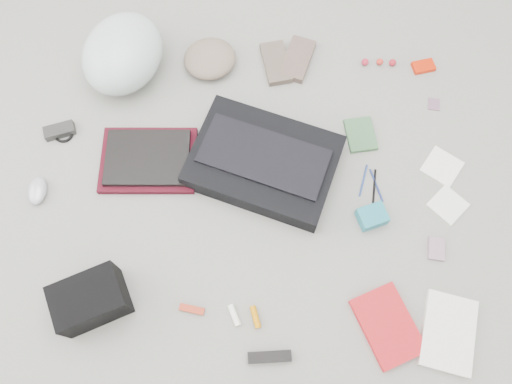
{
  "coord_description": "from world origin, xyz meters",
  "views": [
    {
      "loc": [
        0.01,
        -0.63,
        1.63
      ],
      "look_at": [
        0.0,
        0.0,
        0.05
      ],
      "focal_mm": 35.0,
      "sensor_mm": 36.0,
      "label": 1
    }
  ],
  "objects_px": {
    "laptop": "(147,158)",
    "bike_helmet": "(123,53)",
    "camera_bag": "(91,300)",
    "accordion_wallet": "(372,216)",
    "messenger_bag": "(264,162)",
    "book_red": "(388,326)"
  },
  "relations": [
    {
      "from": "laptop",
      "to": "bike_helmet",
      "type": "height_order",
      "value": "bike_helmet"
    },
    {
      "from": "camera_bag",
      "to": "accordion_wallet",
      "type": "height_order",
      "value": "camera_bag"
    },
    {
      "from": "messenger_bag",
      "to": "accordion_wallet",
      "type": "relative_size",
      "value": 5.32
    },
    {
      "from": "camera_bag",
      "to": "accordion_wallet",
      "type": "xyz_separation_m",
      "value": [
        0.91,
        0.31,
        -0.05
      ]
    },
    {
      "from": "messenger_bag",
      "to": "book_red",
      "type": "bearing_deg",
      "value": -34.84
    },
    {
      "from": "messenger_bag",
      "to": "book_red",
      "type": "distance_m",
      "value": 0.68
    },
    {
      "from": "messenger_bag",
      "to": "laptop",
      "type": "xyz_separation_m",
      "value": [
        -0.41,
        0.01,
        -0.01
      ]
    },
    {
      "from": "bike_helmet",
      "to": "camera_bag",
      "type": "distance_m",
      "value": 0.9
    },
    {
      "from": "laptop",
      "to": "accordion_wallet",
      "type": "bearing_deg",
      "value": -15.44
    },
    {
      "from": "bike_helmet",
      "to": "book_red",
      "type": "relative_size",
      "value": 1.51
    },
    {
      "from": "book_red",
      "to": "messenger_bag",
      "type": "bearing_deg",
      "value": 101.67
    },
    {
      "from": "laptop",
      "to": "book_red",
      "type": "height_order",
      "value": "laptop"
    },
    {
      "from": "laptop",
      "to": "accordion_wallet",
      "type": "height_order",
      "value": "accordion_wallet"
    },
    {
      "from": "book_red",
      "to": "accordion_wallet",
      "type": "distance_m",
      "value": 0.36
    },
    {
      "from": "laptop",
      "to": "camera_bag",
      "type": "xyz_separation_m",
      "value": [
        -0.12,
        -0.51,
        0.04
      ]
    },
    {
      "from": "book_red",
      "to": "accordion_wallet",
      "type": "bearing_deg",
      "value": 69.98
    },
    {
      "from": "messenger_bag",
      "to": "book_red",
      "type": "xyz_separation_m",
      "value": [
        0.4,
        -0.55,
        -0.03
      ]
    },
    {
      "from": "book_red",
      "to": "accordion_wallet",
      "type": "xyz_separation_m",
      "value": [
        -0.03,
        0.36,
        0.01
      ]
    },
    {
      "from": "laptop",
      "to": "messenger_bag",
      "type": "bearing_deg",
      "value": -2.78
    },
    {
      "from": "accordion_wallet",
      "to": "messenger_bag",
      "type": "bearing_deg",
      "value": 132.76
    },
    {
      "from": "camera_bag",
      "to": "accordion_wallet",
      "type": "relative_size",
      "value": 2.28
    },
    {
      "from": "bike_helmet",
      "to": "camera_bag",
      "type": "xyz_separation_m",
      "value": [
        -0.0,
        -0.9,
        -0.04
      ]
    }
  ]
}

